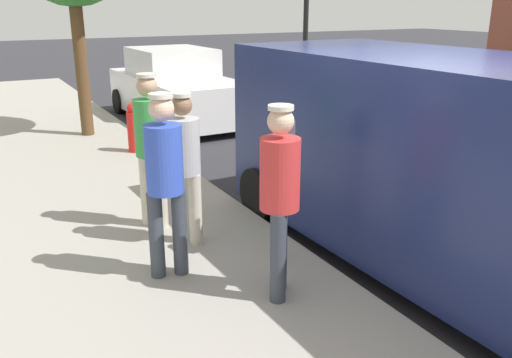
% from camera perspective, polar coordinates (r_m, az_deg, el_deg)
% --- Properties ---
extents(ground_plane, '(80.00, 80.00, 0.00)m').
position_cam_1_polar(ground_plane, '(6.03, 16.58, -8.55)').
color(ground_plane, '#2D2D33').
extents(sidewalk_slab, '(5.00, 32.00, 0.15)m').
position_cam_1_polar(sidewalk_slab, '(4.53, -18.53, -17.28)').
color(sidewalk_slab, '#9E998E').
rests_on(sidewalk_slab, ground).
extents(parking_meter_near, '(0.14, 0.18, 1.52)m').
position_cam_1_polar(parking_meter_near, '(5.18, 2.92, 1.87)').
color(parking_meter_near, gray).
rests_on(parking_meter_near, sidewalk_slab).
extents(pedestrian_in_red, '(0.34, 0.34, 1.71)m').
position_cam_1_polar(pedestrian_in_red, '(4.52, 2.52, -1.27)').
color(pedestrian_in_red, '#383D47').
rests_on(pedestrian_in_red, sidewalk_slab).
extents(pedestrian_in_green, '(0.34, 0.34, 1.76)m').
position_cam_1_polar(pedestrian_in_green, '(6.14, -11.11, 3.98)').
color(pedestrian_in_green, beige).
rests_on(pedestrian_in_green, sidewalk_slab).
extents(pedestrian_in_blue, '(0.36, 0.34, 1.74)m').
position_cam_1_polar(pedestrian_in_blue, '(4.93, -9.62, 0.43)').
color(pedestrian_in_blue, '#383D47').
rests_on(pedestrian_in_blue, sidewalk_slab).
extents(pedestrian_in_gray, '(0.34, 0.34, 1.62)m').
position_cam_1_polar(pedestrian_in_gray, '(5.65, -7.61, 2.00)').
color(pedestrian_in_gray, beige).
rests_on(pedestrian_in_gray, sidewalk_slab).
extents(parked_van, '(2.26, 5.26, 2.15)m').
position_cam_1_polar(parked_van, '(5.62, 19.90, 1.82)').
color(parked_van, navy).
rests_on(parked_van, ground).
extents(parked_sedan_behind, '(2.03, 4.44, 1.65)m').
position_cam_1_polar(parked_sedan_behind, '(12.62, -8.50, 9.39)').
color(parked_sedan_behind, white).
rests_on(parked_sedan_behind, ground).
extents(fire_hydrant, '(0.24, 0.24, 0.86)m').
position_cam_1_polar(fire_hydrant, '(9.59, -12.76, 5.29)').
color(fire_hydrant, red).
rests_on(fire_hydrant, sidewalk_slab).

